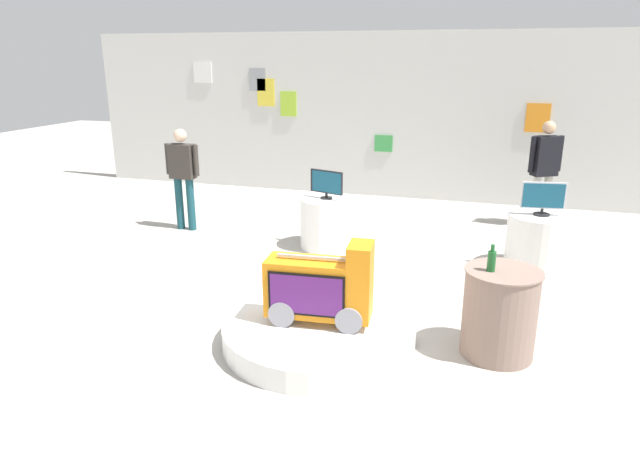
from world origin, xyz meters
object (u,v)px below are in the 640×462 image
(shopper_browsing_rear, at_px, (545,166))
(novelty_firetruck_tv, at_px, (321,290))
(bottle_on_side_table, at_px, (492,260))
(shopper_browsing_near_truck, at_px, (183,172))
(tv_on_left_rear, at_px, (326,183))
(display_pedestal_center_rear, at_px, (538,242))
(tv_on_center_rear, at_px, (544,197))
(side_table_round, at_px, (500,312))
(main_display_pedestal, at_px, (319,332))
(display_pedestal_left_rear, at_px, (326,223))

(shopper_browsing_rear, bearing_deg, novelty_firetruck_tv, -115.58)
(bottle_on_side_table, distance_m, shopper_browsing_near_truck, 5.30)
(tv_on_left_rear, bearing_deg, display_pedestal_center_rear, -0.76)
(tv_on_center_rear, height_order, side_table_round, tv_on_center_rear)
(novelty_firetruck_tv, xyz_separation_m, bottle_on_side_table, (1.48, 0.23, 0.37))
(main_display_pedestal, relative_size, display_pedestal_left_rear, 2.47)
(shopper_browsing_rear, bearing_deg, display_pedestal_left_rear, -146.31)
(display_pedestal_center_rear, xyz_separation_m, shopper_browsing_near_truck, (-5.16, 0.26, 0.56))
(novelty_firetruck_tv, bearing_deg, tv_on_center_rear, 51.95)
(tv_on_left_rear, distance_m, tv_on_center_rear, 2.80)
(side_table_round, bearing_deg, bottle_on_side_table, -156.92)
(tv_on_left_rear, bearing_deg, bottle_on_side_table, -48.24)
(tv_on_center_rear, distance_m, bottle_on_side_table, 2.50)
(display_pedestal_left_rear, height_order, bottle_on_side_table, bottle_on_side_table)
(display_pedestal_left_rear, xyz_separation_m, tv_on_left_rear, (0.00, -0.00, 0.58))
(novelty_firetruck_tv, xyz_separation_m, shopper_browsing_near_truck, (-3.08, 2.92, 0.38))
(bottle_on_side_table, height_order, shopper_browsing_near_truck, shopper_browsing_near_truck)
(display_pedestal_center_rear, height_order, shopper_browsing_rear, shopper_browsing_rear)
(tv_on_center_rear, bearing_deg, shopper_browsing_near_truck, 177.12)
(tv_on_left_rear, bearing_deg, side_table_round, -46.24)
(main_display_pedestal, height_order, display_pedestal_center_rear, display_pedestal_center_rear)
(main_display_pedestal, height_order, bottle_on_side_table, bottle_on_side_table)
(display_pedestal_center_rear, bearing_deg, bottle_on_side_table, -103.81)
(shopper_browsing_near_truck, bearing_deg, main_display_pedestal, -43.57)
(side_table_round, bearing_deg, shopper_browsing_rear, 81.68)
(main_display_pedestal, bearing_deg, side_table_round, 9.54)
(tv_on_left_rear, height_order, shopper_browsing_near_truck, shopper_browsing_near_truck)
(tv_on_left_rear, bearing_deg, tv_on_center_rear, -0.84)
(tv_on_center_rear, relative_size, shopper_browsing_near_truck, 0.34)
(novelty_firetruck_tv, height_order, bottle_on_side_table, bottle_on_side_table)
(tv_on_center_rear, bearing_deg, tv_on_left_rear, 179.16)
(main_display_pedestal, distance_m, display_pedestal_left_rear, 2.80)
(display_pedestal_left_rear, height_order, tv_on_center_rear, tv_on_center_rear)
(display_pedestal_center_rear, distance_m, side_table_round, 2.43)
(novelty_firetruck_tv, xyz_separation_m, tv_on_left_rear, (-0.72, 2.70, 0.39))
(main_display_pedestal, relative_size, novelty_firetruck_tv, 1.82)
(display_pedestal_left_rear, bearing_deg, display_pedestal_center_rear, -0.84)
(main_display_pedestal, relative_size, shopper_browsing_rear, 1.09)
(shopper_browsing_rear, bearing_deg, shopper_browsing_near_truck, -161.67)
(shopper_browsing_rear, bearing_deg, tv_on_center_rear, -94.52)
(novelty_firetruck_tv, height_order, shopper_browsing_rear, shopper_browsing_rear)
(bottle_on_side_table, bearing_deg, shopper_browsing_near_truck, 149.48)
(display_pedestal_left_rear, relative_size, display_pedestal_center_rear, 0.94)
(main_display_pedestal, distance_m, tv_on_center_rear, 3.48)
(bottle_on_side_table, bearing_deg, side_table_round, 23.08)
(display_pedestal_center_rear, relative_size, shopper_browsing_near_truck, 0.50)
(shopper_browsing_near_truck, bearing_deg, tv_on_center_rear, -2.88)
(tv_on_center_rear, bearing_deg, shopper_browsing_rear, 85.48)
(bottle_on_side_table, bearing_deg, display_pedestal_center_rear, 76.19)
(shopper_browsing_near_truck, bearing_deg, bottle_on_side_table, -30.52)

